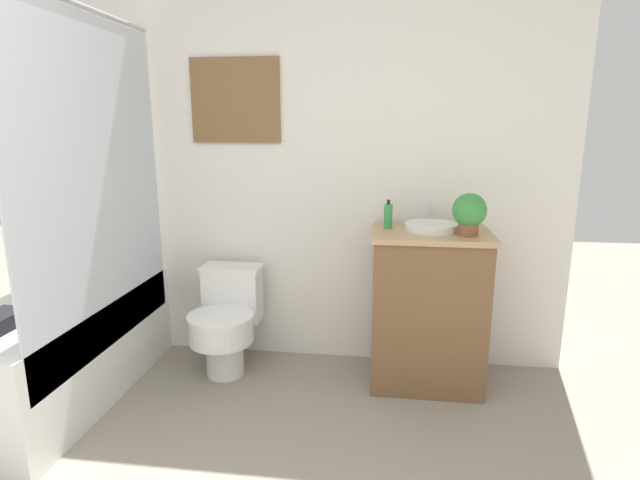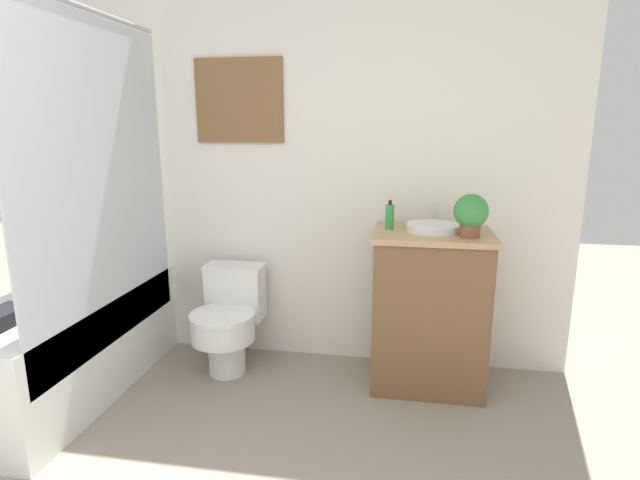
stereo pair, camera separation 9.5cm
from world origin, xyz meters
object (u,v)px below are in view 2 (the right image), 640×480
sink (433,227)px  soap_bottle (390,216)px  toilet (229,318)px  potted_plant (471,213)px

sink → soap_bottle: soap_bottle is taller
toilet → potted_plant: (1.34, -0.06, 0.68)m
toilet → soap_bottle: soap_bottle is taller
soap_bottle → potted_plant: bearing=-17.9°
soap_bottle → potted_plant: (0.41, -0.13, 0.05)m
sink → potted_plant: size_ratio=1.46×
sink → soap_bottle: (-0.23, 0.02, 0.05)m
toilet → potted_plant: bearing=-2.7°
toilet → potted_plant: 1.50m
sink → soap_bottle: 0.24m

